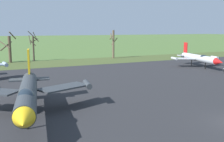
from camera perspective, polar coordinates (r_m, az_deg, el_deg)
asphalt_apron at (r=33.02m, az=7.07°, el=-3.73°), size 86.47×46.09×0.05m
grass_verge_strip at (r=59.20m, az=-8.33°, el=1.85°), size 146.47×12.00×0.06m
jet_fighter_front_left at (r=53.04m, az=18.19°, el=2.64°), size 9.42×13.24×4.51m
info_placard_front_left at (r=47.35m, az=22.82°, el=0.16°), size 0.50×0.30×0.96m
jet_fighter_front_right at (r=22.72m, az=-17.58°, el=-4.44°), size 11.56×14.75×5.25m
bare_tree_left_of_center at (r=61.74m, az=-21.09°, el=4.57°), size 3.65×4.17×6.77m
bare_tree_center at (r=63.47m, az=-16.47°, el=5.15°), size 2.54×2.58×6.86m
bare_tree_right_of_center at (r=66.46m, az=0.28°, el=5.86°), size 2.13×1.67×7.01m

